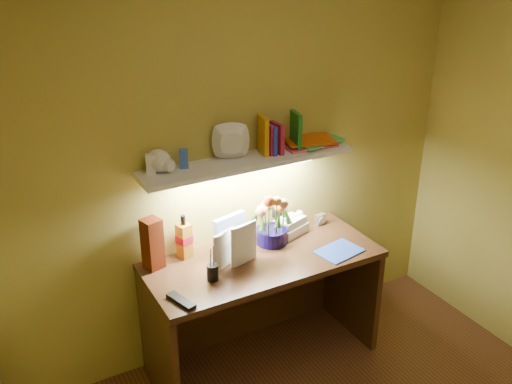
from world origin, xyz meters
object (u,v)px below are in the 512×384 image
flower_bouquet (272,219)px  desk (263,310)px  whisky_bottle (184,236)px  desk_clock (320,219)px  telephone (290,224)px

flower_bouquet → desk: bearing=-135.5°
whisky_bottle → flower_bouquet: bearing=-11.0°
desk → desk_clock: size_ratio=19.71×
telephone → desk_clock: 0.24m
telephone → desk_clock: size_ratio=2.91×
flower_bouquet → whisky_bottle: bearing=169.0°
desk_clock → whisky_bottle: (-0.94, 0.04, 0.10)m
desk → whisky_bottle: whisky_bottle is taller
telephone → flower_bouquet: bearing=-180.0°
flower_bouquet → telephone: size_ratio=1.61×
desk → desk_clock: bearing=19.7°
flower_bouquet → desk_clock: (0.40, 0.06, -0.13)m
flower_bouquet → whisky_bottle: (-0.53, 0.10, -0.03)m
flower_bouquet → whisky_bottle: 0.54m
desk → flower_bouquet: (0.13, 0.13, 0.54)m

